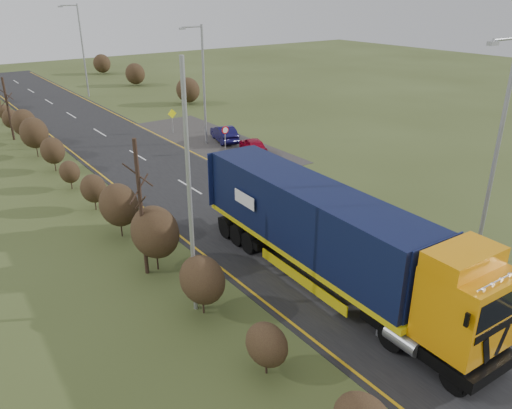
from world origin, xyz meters
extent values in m
plane|color=#37421C|center=(0.00, 0.00, 0.00)|extent=(160.00, 160.00, 0.00)
cube|color=black|center=(0.00, 10.00, 0.01)|extent=(8.00, 120.00, 0.02)
cube|color=#2C2927|center=(6.50, 20.00, 0.01)|extent=(6.00, 18.00, 0.02)
cube|color=#C39012|center=(-3.70, 10.00, 0.03)|extent=(0.12, 116.00, 0.01)
cube|color=#C39012|center=(3.70, 10.00, 0.03)|extent=(0.12, 116.00, 0.01)
cube|color=silver|center=(0.00, -4.00, 0.03)|extent=(0.12, 3.00, 0.01)
cube|color=silver|center=(0.00, 4.00, 0.03)|extent=(0.12, 3.00, 0.01)
cube|color=silver|center=(0.00, 12.00, 0.03)|extent=(0.12, 3.00, 0.01)
cube|color=silver|center=(0.00, 20.00, 0.03)|extent=(0.12, 3.00, 0.01)
cube|color=silver|center=(0.00, 28.00, 0.03)|extent=(0.12, 3.00, 0.01)
cube|color=silver|center=(0.00, 36.00, 0.03)|extent=(0.12, 3.00, 0.01)
cube|color=silver|center=(0.00, 44.00, 0.03)|extent=(0.12, 3.00, 0.01)
cube|color=silver|center=(0.00, 52.00, 0.03)|extent=(0.12, 3.00, 0.01)
cube|color=silver|center=(0.00, 60.00, 0.03)|extent=(0.12, 3.00, 0.01)
ellipsoid|color=black|center=(-6.02, -4.00, 1.14)|extent=(1.21, 1.57, 1.39)
ellipsoid|color=black|center=(-6.00, 0.00, 1.49)|extent=(1.58, 2.06, 1.82)
ellipsoid|color=black|center=(-5.98, 4.00, 1.84)|extent=(1.96, 2.55, 2.25)
ellipsoid|color=black|center=(-6.03, 8.00, 1.72)|extent=(1.83, 2.38, 2.10)
ellipsoid|color=black|center=(-5.95, 12.00, 1.28)|extent=(1.37, 1.78, 1.57)
ellipsoid|color=black|center=(-6.06, 16.00, 1.13)|extent=(1.20, 1.56, 1.38)
ellipsoid|color=black|center=(-5.92, 20.00, 1.46)|extent=(1.55, 2.02, 1.78)
ellipsoid|color=black|center=(-6.09, 24.00, 1.83)|extent=(1.95, 2.53, 2.24)
ellipsoid|color=black|center=(-5.90, 28.00, 1.74)|extent=(1.85, 2.41, 2.13)
ellipsoid|color=black|center=(-6.12, 32.00, 1.31)|extent=(1.40, 1.81, 1.61)
ellipsoid|color=black|center=(-5.87, 36.00, 1.12)|extent=(1.19, 1.55, 1.37)
cylinder|color=black|center=(-6.50, 4.00, 3.03)|extent=(0.18, 0.18, 6.05)
cylinder|color=black|center=(-6.50, 30.00, 2.53)|extent=(0.18, 0.18, 5.06)
cube|color=black|center=(-0.80, -6.45, 0.69)|extent=(2.55, 4.65, 0.45)
cube|color=orange|center=(-0.80, -7.34, 2.33)|extent=(2.56, 2.27, 2.58)
cube|color=black|center=(-0.80, -8.38, 0.55)|extent=(2.48, 0.21, 0.55)
cube|color=black|center=(-1.22, -8.44, 1.54)|extent=(0.60, 0.04, 1.07)
cube|color=black|center=(-0.38, -8.44, 1.54)|extent=(0.60, 0.04, 1.07)
cube|color=black|center=(-0.80, -8.41, 2.87)|extent=(2.33, 0.15, 0.94)
cube|color=black|center=(-0.80, -8.44, 2.18)|extent=(2.28, 0.12, 0.28)
cube|color=orange|center=(-0.80, -6.99, 3.89)|extent=(2.53, 1.48, 0.55)
cylinder|color=silver|center=(-0.80, -8.18, 3.72)|extent=(2.18, 0.14, 0.06)
cube|color=black|center=(-2.22, -8.18, 2.92)|extent=(0.08, 0.12, 0.45)
cylinder|color=gray|center=(-1.94, -6.05, 0.74)|extent=(0.60, 1.31, 0.55)
cylinder|color=gray|center=(0.34, -6.05, 0.74)|extent=(0.60, 1.31, 0.55)
cube|color=yellow|center=(-0.80, 0.00, 1.22)|extent=(2.96, 12.57, 0.24)
cube|color=black|center=(-0.80, 0.00, 2.70)|extent=(2.92, 12.18, 2.73)
cube|color=#101945|center=(-0.80, 6.06, 2.70)|extent=(2.46, 0.16, 2.73)
cube|color=#101945|center=(-0.80, -6.07, 2.70)|extent=(2.46, 0.16, 2.73)
cube|color=black|center=(-0.80, 3.76, 0.64)|extent=(2.42, 3.65, 0.35)
cube|color=yellow|center=(-2.01, -0.99, 0.55)|extent=(0.26, 5.45, 0.45)
cube|color=yellow|center=(0.41, -0.99, 0.55)|extent=(0.26, 5.45, 0.45)
cylinder|color=black|center=(-1.84, -8.03, 0.52)|extent=(0.36, 1.04, 1.03)
cylinder|color=black|center=(0.24, -8.03, 0.52)|extent=(0.36, 1.04, 1.03)
cylinder|color=black|center=(-1.84, -5.55, 0.52)|extent=(0.36, 1.04, 1.03)
cylinder|color=black|center=(0.24, -5.55, 0.52)|extent=(0.36, 1.04, 1.03)
cylinder|color=black|center=(-1.84, 2.87, 0.52)|extent=(0.36, 1.04, 1.03)
cylinder|color=black|center=(0.24, 2.87, 0.52)|extent=(0.36, 1.04, 1.03)
cylinder|color=black|center=(-1.84, 3.86, 0.52)|extent=(0.36, 1.04, 1.03)
cylinder|color=black|center=(0.24, 3.86, 0.52)|extent=(0.36, 1.04, 1.03)
cylinder|color=black|center=(-1.84, 4.85, 0.52)|extent=(0.36, 1.04, 1.03)
cylinder|color=black|center=(0.24, 4.85, 0.52)|extent=(0.36, 1.04, 1.03)
imported|color=maroon|center=(7.30, 15.37, 0.61)|extent=(2.50, 3.84, 1.21)
imported|color=#0B0933|center=(7.32, 19.43, 0.64)|extent=(2.31, 4.07, 1.27)
cylinder|color=gray|center=(5.80, -3.92, 4.94)|extent=(0.18, 0.18, 9.88)
cylinder|color=gray|center=(4.92, -3.92, 9.71)|extent=(1.76, 0.12, 0.12)
cube|color=gray|center=(4.04, -3.92, 9.60)|extent=(0.49, 0.20, 0.15)
cylinder|color=gray|center=(5.80, 19.76, 4.53)|extent=(0.18, 0.18, 9.06)
cylinder|color=gray|center=(5.00, 19.76, 8.90)|extent=(1.61, 0.12, 0.12)
cube|color=gray|center=(4.19, 19.76, 8.80)|extent=(0.45, 0.18, 0.14)
cylinder|color=gray|center=(4.60, 44.35, 5.01)|extent=(0.18, 0.18, 10.02)
cylinder|color=gray|center=(3.71, 44.35, 9.85)|extent=(1.78, 0.12, 0.12)
cube|color=gray|center=(2.82, 44.35, 9.74)|extent=(0.50, 0.20, 0.16)
cylinder|color=gray|center=(-6.09, 0.45, 4.74)|extent=(0.16, 0.16, 9.48)
cylinder|color=gray|center=(5.60, 16.58, 0.91)|extent=(0.08, 0.08, 1.82)
cylinder|color=red|center=(5.60, 16.55, 1.82)|extent=(0.58, 0.04, 0.58)
cylinder|color=white|center=(5.60, 16.53, 1.82)|extent=(0.44, 0.02, 0.44)
cylinder|color=gray|center=(5.12, 24.22, 0.79)|extent=(0.08, 0.08, 1.58)
cube|color=#FBF90D|center=(5.12, 24.17, 1.69)|extent=(0.80, 0.04, 0.80)
camera|label=1|loc=(-13.66, -14.02, 11.34)|focal=35.00mm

